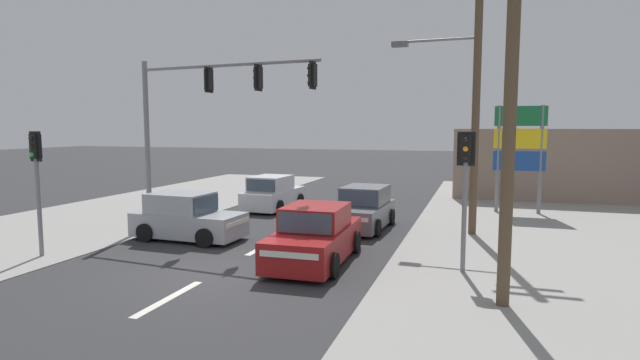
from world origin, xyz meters
name	(u,v)px	position (x,y,z in m)	size (l,w,h in m)	color
ground_plane	(216,273)	(0.00, 0.00, 0.00)	(140.00, 140.00, 0.00)	#303033
lane_dash_near	(169,298)	(0.00, -2.00, 0.00)	(0.20, 2.40, 0.01)	silver
lane_dash_mid	(264,246)	(0.00, 3.00, 0.00)	(0.20, 2.40, 0.01)	silver
lane_dash_far	(315,218)	(0.00, 8.00, 0.00)	(0.20, 2.40, 0.01)	silver
kerb_right_verge	(596,283)	(9.00, 2.00, 0.01)	(10.00, 44.00, 0.02)	gray
kerb_left_verge	(70,224)	(-8.50, 4.00, 0.01)	(8.00, 40.00, 0.02)	gray
utility_pole_foreground_right	(507,21)	(6.70, -0.30, 5.73)	(3.78, 0.38, 10.73)	brown
utility_pole_midground_right	(472,89)	(5.97, 6.73, 4.95)	(3.78, 0.38, 9.19)	brown
traffic_signal_mast	(201,107)	(-2.79, 4.12, 4.35)	(6.87, 0.90, 6.00)	slate
pedestal_signal_right_kerb	(465,178)	(5.96, 1.93, 2.42)	(0.44, 0.30, 3.56)	slate
pedestal_signal_left_kerb	(37,172)	(-5.52, -0.10, 2.42)	(0.44, 0.30, 3.56)	slate
shopping_plaza_sign	(520,144)	(7.89, 11.87, 2.98)	(2.10, 0.16, 4.60)	slate
shopfront_wall_far	(581,166)	(11.00, 16.00, 1.80)	(12.00, 1.00, 3.60)	gray
hatchback_crossing_left	(364,209)	(2.32, 6.62, 0.70)	(1.91, 3.70, 1.53)	slate
hatchback_kerbside_parked	(273,194)	(-2.50, 9.55, 0.70)	(1.92, 3.71, 1.53)	silver
sedan_receding_far	(315,237)	(2.08, 1.75, 0.70)	(1.98, 4.28, 1.56)	maroon
hatchback_oncoming_near	(187,218)	(-2.82, 3.13, 0.70)	(3.70, 1.90, 1.53)	#A3A8AD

